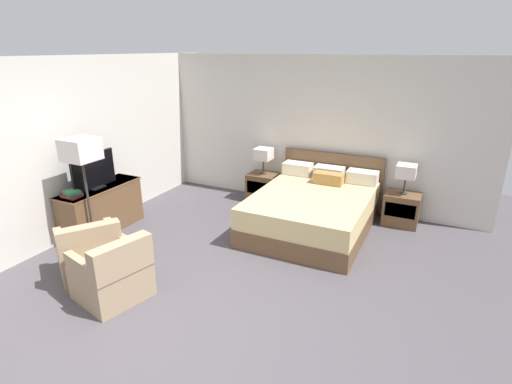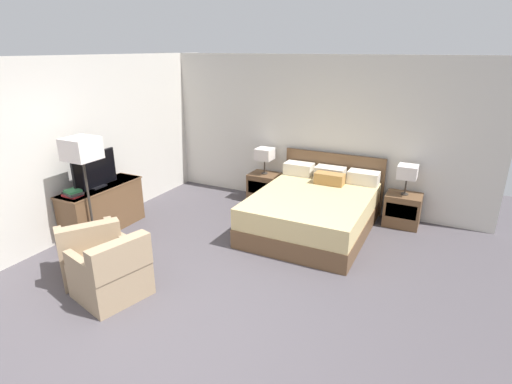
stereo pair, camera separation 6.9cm
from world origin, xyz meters
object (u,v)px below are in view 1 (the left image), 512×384
armchair_companion (113,275)px  floor_lamp (81,155)px  armchair_by_window (90,255)px  book_red_cover (72,196)px  table_lamp_left (263,154)px  nightstand_left (263,187)px  tv (94,171)px  book_small_top (72,192)px  bed (313,210)px  table_lamp_right (406,172)px  nightstand_right (401,209)px  dresser (102,208)px  book_blue_cover (72,194)px

armchair_companion → floor_lamp: (-1.14, 0.78, 1.05)m
armchair_by_window → book_red_cover: bearing=147.5°
table_lamp_left → nightstand_left: bearing=-90.0°
tv → book_red_cover: tv is taller
tv → book_small_top: (0.01, -0.43, -0.17)m
bed → book_small_top: bearing=-145.7°
book_red_cover → floor_lamp: (0.29, 0.02, 0.61)m
nightstand_left → table_lamp_right: table_lamp_right is taller
nightstand_right → tv: bearing=-150.6°
dresser → floor_lamp: (0.29, -0.46, 0.97)m
table_lamp_right → armchair_by_window: size_ratio=0.49×
nightstand_left → tv: size_ratio=0.70×
nightstand_left → dresser: bearing=-126.5°
nightstand_left → armchair_by_window: armchair_by_window is taller
book_blue_cover → floor_lamp: size_ratio=0.16×
nightstand_left → book_blue_cover: bearing=-121.2°
nightstand_left → armchair_by_window: bearing=-103.9°
armchair_by_window → book_blue_cover: bearing=147.0°
bed → floor_lamp: (-2.55, -1.91, 1.02)m
table_lamp_left → book_red_cover: 3.17m
table_lamp_left → nightstand_right: bearing=-0.0°
table_lamp_left → dresser: table_lamp_left is taller
nightstand_left → nightstand_right: (2.39, 0.00, 0.00)m
nightstand_left → floor_lamp: floor_lamp is taller
nightstand_right → book_small_top: size_ratio=2.71×
nightstand_left → book_red_cover: (-1.65, -2.70, 0.47)m
nightstand_right → armchair_companion: bearing=-127.0°
bed → book_blue_cover: bed is taller
book_small_top → armchair_by_window: bearing=-33.0°
nightstand_right → dresser: (-4.04, -2.22, 0.11)m
nightstand_right → nightstand_left: bearing=180.0°
nightstand_left → book_red_cover: 3.20m
book_small_top → armchair_companion: bearing=-28.3°
bed → tv: (-2.84, -1.50, 0.64)m
nightstand_left → tv: tv is taller
bed → book_small_top: size_ratio=10.87×
nightstand_right → tv: 4.68m
dresser → floor_lamp: floor_lamp is taller
dresser → tv: (0.00, -0.05, 0.59)m
table_lamp_right → dresser: size_ratio=0.36×
book_red_cover → floor_lamp: floor_lamp is taller
armchair_companion → floor_lamp: size_ratio=0.54×
nightstand_right → armchair_by_window: bearing=-134.6°
table_lamp_right → book_red_cover: 4.86m
bed → armchair_companion: 3.04m
tv → book_red_cover: bearing=-90.9°
book_red_cover → book_blue_cover: bearing=0.0°
bed → floor_lamp: floor_lamp is taller
book_blue_cover → floor_lamp: bearing=3.8°
book_red_cover → book_blue_cover: 0.04m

